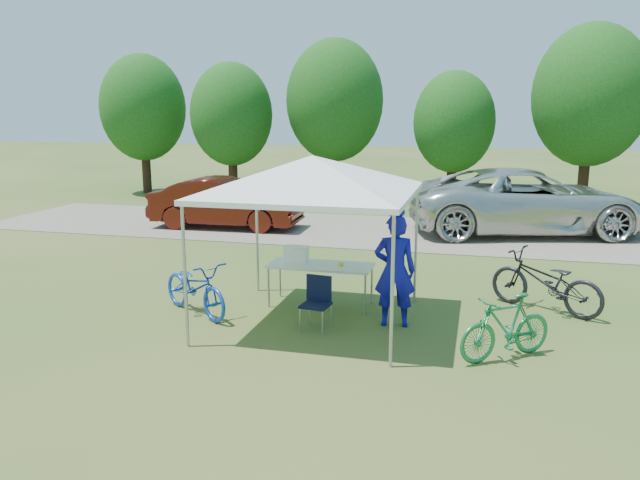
# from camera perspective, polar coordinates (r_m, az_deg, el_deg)

# --- Properties ---
(ground) EXTENTS (100.00, 100.00, 0.00)m
(ground) POSITION_cam_1_polar(r_m,az_deg,el_deg) (10.34, -0.67, -7.51)
(ground) COLOR #2D5119
(ground) RESTS_ON ground
(gravel_strip) EXTENTS (24.00, 5.00, 0.02)m
(gravel_strip) POSITION_cam_1_polar(r_m,az_deg,el_deg) (17.93, 6.04, 0.78)
(gravel_strip) COLOR gray
(gravel_strip) RESTS_ON ground
(canopy) EXTENTS (4.53, 4.53, 3.00)m
(canopy) POSITION_cam_1_polar(r_m,az_deg,el_deg) (9.79, -0.71, 7.31)
(canopy) COLOR #A5A5AA
(canopy) RESTS_ON ground
(treeline) EXTENTS (24.89, 4.28, 6.30)m
(treeline) POSITION_cam_1_polar(r_m,az_deg,el_deg) (23.64, 7.75, 11.99)
(treeline) COLOR #382314
(treeline) RESTS_ON ground
(folding_table) EXTENTS (1.83, 0.76, 0.75)m
(folding_table) POSITION_cam_1_polar(r_m,az_deg,el_deg) (11.00, 0.05, -2.47)
(folding_table) COLOR white
(folding_table) RESTS_ON ground
(folding_chair) EXTENTS (0.47, 0.49, 0.83)m
(folding_chair) POSITION_cam_1_polar(r_m,az_deg,el_deg) (9.97, -0.25, -5.30)
(folding_chair) COLOR black
(folding_chair) RESTS_ON ground
(cooler) EXTENTS (0.42, 0.28, 0.30)m
(cooler) POSITION_cam_1_polar(r_m,az_deg,el_deg) (11.07, -2.18, -1.34)
(cooler) COLOR white
(cooler) RESTS_ON folding_table
(ice_cream_cup) EXTENTS (0.09, 0.09, 0.06)m
(ice_cream_cup) POSITION_cam_1_polar(r_m,az_deg,el_deg) (10.85, 1.93, -2.26)
(ice_cream_cup) COLOR yellow
(ice_cream_cup) RESTS_ON folding_table
(cyclist) EXTENTS (0.72, 0.52, 1.82)m
(cyclist) POSITION_cam_1_polar(r_m,az_deg,el_deg) (10.00, 6.85, -2.81)
(cyclist) COLOR #131294
(cyclist) RESTS_ON ground
(bike_blue) EXTENTS (1.84, 1.50, 0.94)m
(bike_blue) POSITION_cam_1_polar(r_m,az_deg,el_deg) (10.81, -11.33, -4.26)
(bike_blue) COLOR #1443B2
(bike_blue) RESTS_ON ground
(bike_green) EXTENTS (1.47, 1.29, 0.92)m
(bike_green) POSITION_cam_1_polar(r_m,az_deg,el_deg) (9.12, 16.64, -7.65)
(bike_green) COLOR #1B7B43
(bike_green) RESTS_ON ground
(bike_dark) EXTENTS (2.08, 1.57, 1.05)m
(bike_dark) POSITION_cam_1_polar(r_m,az_deg,el_deg) (11.41, 19.93, -3.62)
(bike_dark) COLOR black
(bike_dark) RESTS_ON ground
(minivan) EXTENTS (7.07, 4.56, 1.81)m
(minivan) POSITION_cam_1_polar(r_m,az_deg,el_deg) (18.37, 18.37, 3.41)
(minivan) COLOR silver
(minivan) RESTS_ON gravel_strip
(sedan) EXTENTS (4.47, 1.72, 1.45)m
(sedan) POSITION_cam_1_polar(r_m,az_deg,el_deg) (18.51, -8.59, 3.38)
(sedan) COLOR #4C140C
(sedan) RESTS_ON gravel_strip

